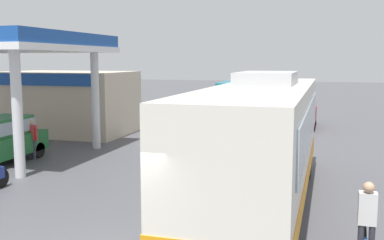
{
  "coord_description": "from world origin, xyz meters",
  "views": [
    {
      "loc": [
        3.78,
        -7.48,
        4.03
      ],
      "look_at": [
        -1.5,
        10.0,
        1.6
      ],
      "focal_mm": 42.29,
      "sensor_mm": 36.0,
      "label": 1
    }
  ],
  "objects_px": {
    "minibus_opposing_lane": "(237,95)",
    "car_trailing_behind_bus": "(301,110)",
    "coach_bus_main": "(261,144)",
    "pedestrian_near_pump": "(32,137)",
    "cyclist_on_shoulder": "(367,229)"
  },
  "relations": [
    {
      "from": "minibus_opposing_lane",
      "to": "car_trailing_behind_bus",
      "type": "bearing_deg",
      "value": -45.93
    },
    {
      "from": "coach_bus_main",
      "to": "pedestrian_near_pump",
      "type": "bearing_deg",
      "value": 162.59
    },
    {
      "from": "coach_bus_main",
      "to": "car_trailing_behind_bus",
      "type": "bearing_deg",
      "value": 89.25
    },
    {
      "from": "coach_bus_main",
      "to": "car_trailing_behind_bus",
      "type": "relative_size",
      "value": 2.63
    },
    {
      "from": "cyclist_on_shoulder",
      "to": "pedestrian_near_pump",
      "type": "distance_m",
      "value": 13.83
    },
    {
      "from": "cyclist_on_shoulder",
      "to": "car_trailing_behind_bus",
      "type": "distance_m",
      "value": 19.21
    },
    {
      "from": "coach_bus_main",
      "to": "minibus_opposing_lane",
      "type": "bearing_deg",
      "value": 102.85
    },
    {
      "from": "pedestrian_near_pump",
      "to": "car_trailing_behind_bus",
      "type": "height_order",
      "value": "car_trailing_behind_bus"
    },
    {
      "from": "car_trailing_behind_bus",
      "to": "coach_bus_main",
      "type": "bearing_deg",
      "value": -90.75
    },
    {
      "from": "coach_bus_main",
      "to": "car_trailing_behind_bus",
      "type": "height_order",
      "value": "coach_bus_main"
    },
    {
      "from": "pedestrian_near_pump",
      "to": "cyclist_on_shoulder",
      "type": "bearing_deg",
      "value": -27.51
    },
    {
      "from": "coach_bus_main",
      "to": "minibus_opposing_lane",
      "type": "height_order",
      "value": "coach_bus_main"
    },
    {
      "from": "coach_bus_main",
      "to": "minibus_opposing_lane",
      "type": "xyz_separation_m",
      "value": [
        -4.76,
        20.86,
        -0.25
      ]
    },
    {
      "from": "coach_bus_main",
      "to": "cyclist_on_shoulder",
      "type": "relative_size",
      "value": 6.07
    },
    {
      "from": "cyclist_on_shoulder",
      "to": "car_trailing_behind_bus",
      "type": "bearing_deg",
      "value": 96.98
    }
  ]
}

